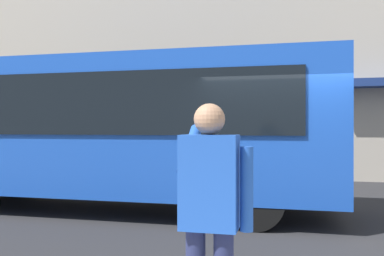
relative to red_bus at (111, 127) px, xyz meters
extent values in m
plane|color=#232326|center=(-3.42, 0.57, -1.68)|extent=(60.00, 60.00, 0.00)
cube|color=#1947AD|center=(-0.02, -0.01, 0.02)|extent=(9.00, 2.50, 2.60)
cube|color=black|center=(-0.02, 1.25, 0.42)|extent=(7.60, 0.06, 1.10)
cylinder|color=black|center=(2.98, -1.11, -1.18)|extent=(1.00, 0.28, 1.00)
cylinder|color=black|center=(-3.02, -1.11, -1.18)|extent=(1.00, 0.28, 1.00)
cylinder|color=black|center=(-3.02, 1.09, -1.18)|extent=(1.00, 0.28, 1.00)
cube|color=#1E4CAD|center=(-3.07, 5.07, -0.38)|extent=(0.40, 0.24, 0.66)
sphere|color=#A87A5B|center=(-3.07, 5.07, 0.06)|extent=(0.22, 0.22, 0.22)
cylinder|color=#1E4CAD|center=(-3.33, 5.07, -0.42)|extent=(0.09, 0.09, 0.58)
cylinder|color=#1E4CAD|center=(-2.89, 4.91, -0.16)|extent=(0.09, 0.48, 0.37)
cube|color=black|center=(-2.97, 4.77, 0.04)|extent=(0.07, 0.01, 0.14)
camera|label=1|loc=(-3.65, 7.94, 0.00)|focal=39.19mm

